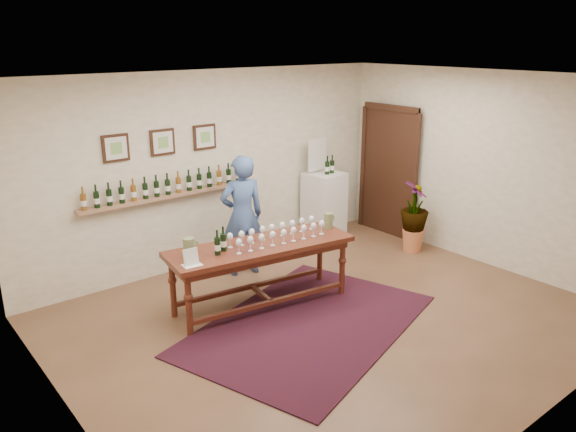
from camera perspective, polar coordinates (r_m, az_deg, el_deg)
ground at (r=6.84m, az=4.30°, el=-10.43°), size 6.00×6.00×0.00m
room_shell at (r=9.08m, az=6.17°, el=4.27°), size 6.00×6.00×6.00m
rug at (r=6.70m, az=2.11°, el=-10.95°), size 3.45×2.80×0.02m
tasting_table at (r=6.89m, az=-2.79°, el=-3.80°), size 2.39×1.07×0.82m
table_glasses at (r=6.91m, az=-1.07°, el=-1.77°), size 1.41×0.44×0.19m
table_bottles at (r=6.56m, az=-6.89°, el=-2.56°), size 0.28×0.18×0.28m
pitcher_left at (r=6.46m, az=-10.03°, el=-3.23°), size 0.16×0.16×0.24m
pitcher_right at (r=7.37m, az=4.13°, el=-0.48°), size 0.16×0.16×0.21m
menu_card at (r=6.28m, az=-9.84°, el=-4.12°), size 0.22×0.17×0.19m
display_pedestal at (r=9.29m, az=3.69°, el=1.04°), size 0.61×0.61×1.11m
pedestal_bottles at (r=9.08m, az=4.25°, el=5.17°), size 0.29×0.10×0.28m
info_sign at (r=9.16m, az=2.99°, el=6.26°), size 0.42×0.07×0.58m
potted_plant at (r=8.90m, az=12.69°, el=-0.08°), size 0.72×0.72×0.96m
person at (r=7.80m, az=-4.68°, el=0.03°), size 0.71×0.56×1.71m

